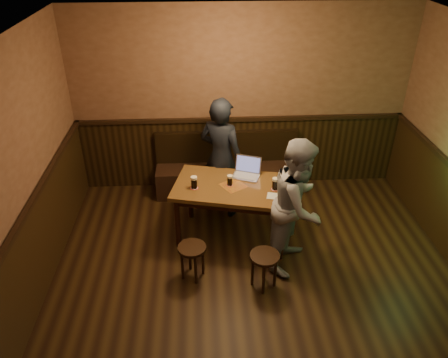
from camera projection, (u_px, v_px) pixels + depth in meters
name	position (u px, v px, depth m)	size (l,w,h in m)	color
room	(267.00, 224.00, 4.23)	(5.04, 6.04, 2.84)	black
bench	(227.00, 173.00, 6.84)	(2.20, 0.50, 0.95)	black
pub_table	(233.00, 193.00, 5.64)	(1.66, 1.18, 0.81)	brown
stool_left	(192.00, 253.00, 5.14)	(0.42, 0.42, 0.45)	black
stool_right	(264.00, 261.00, 5.00)	(0.39, 0.39, 0.47)	black
pint_left	(194.00, 182.00, 5.49)	(0.11, 0.11, 0.17)	#B21625
pint_mid	(230.00, 180.00, 5.56)	(0.09, 0.09, 0.14)	#B21625
pint_right	(275.00, 184.00, 5.47)	(0.10, 0.10, 0.16)	#B21625
laptop	(247.00, 171.00, 5.78)	(0.42, 0.38, 0.25)	silver
menu	(276.00, 196.00, 5.37)	(0.22, 0.15, 0.00)	silver
person_suit	(221.00, 158.00, 6.06)	(0.64, 0.42, 1.77)	black
person_grey	(298.00, 205.00, 5.14)	(0.82, 0.64, 1.69)	#98989E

